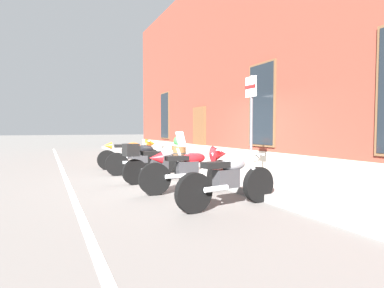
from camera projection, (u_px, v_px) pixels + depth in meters
name	position (u px, v px, depth m)	size (l,w,h in m)	color
ground_plane	(195.00, 179.00, 8.49)	(140.00, 140.00, 0.00)	#565451
sidewalk	(230.00, 174.00, 8.96)	(31.16, 2.26, 0.14)	slate
lane_stripe	(70.00, 188.00, 7.12)	(31.16, 0.12, 0.01)	silver
brick_pub_facade	(353.00, 59.00, 10.95)	(25.16, 8.02, 7.72)	maroon
motorcycle_orange_sport	(133.00, 152.00, 10.75)	(0.62, 2.21, 1.03)	black
motorcycle_black_naked	(142.00, 158.00, 9.33)	(0.62, 2.13, 0.96)	black
motorcycle_silver_touring	(157.00, 161.00, 7.93)	(0.66, 2.05, 1.30)	black
motorcycle_red_sport	(193.00, 167.00, 6.70)	(0.62, 2.21, 0.99)	black
motorcycle_grey_naked	(229.00, 180.00, 5.41)	(0.62, 2.09, 0.94)	black
parking_sign	(251.00, 114.00, 6.81)	(0.36, 0.07, 2.40)	#4C4C51
barrel_planter	(179.00, 150.00, 11.68)	(0.56, 0.56, 0.97)	brown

